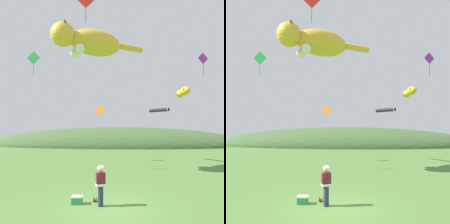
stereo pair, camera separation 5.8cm
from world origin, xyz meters
The scene contains 11 objects.
ground_plane centered at (0.00, 0.00, 0.00)m, with size 120.00×120.00×0.00m, color #517A38.
distant_hill_ridge centered at (0.00, 30.96, 0.00)m, with size 48.56×14.74×6.62m.
festival_attendant centered at (-0.35, 0.21, 0.95)m, with size 0.49×0.40×1.77m.
kite_spool centered at (-0.67, 0.78, 0.12)m, with size 0.16×0.24×0.24m.
picnic_cooler centered at (-1.46, 0.44, 0.18)m, with size 0.50×0.35×0.36m.
kite_giant_cat centered at (-2.14, 8.22, 10.69)m, with size 7.73×4.86×2.59m.
kite_fish_windsock centered at (5.90, 8.82, 6.48)m, with size 0.74×2.54×0.78m.
kite_tube_streamer centered at (4.51, 12.85, 5.20)m, with size 1.85×2.25×0.44m.
kite_diamond_violet centered at (6.51, 6.03, 8.44)m, with size 0.82×0.29×1.76m.
kite_diamond_green centered at (-6.58, 7.50, 9.12)m, with size 1.13×0.09×2.03m.
kite_diamond_orange centered at (-1.60, 12.64, 5.16)m, with size 0.99×0.51×2.00m.
Camera 1 is at (0.58, -9.75, 3.59)m, focal length 35.00 mm.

